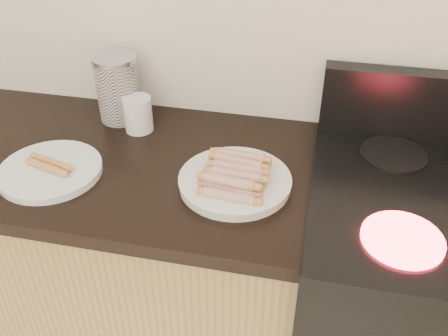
% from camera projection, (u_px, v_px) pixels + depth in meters
% --- Properties ---
extents(stove, '(0.76, 0.65, 0.91)m').
position_uv_depth(stove, '(426.00, 322.00, 1.46)').
color(stove, black).
rests_on(stove, floor).
extents(burner_near_left, '(0.18, 0.18, 0.01)m').
position_uv_depth(burner_near_left, '(402.00, 239.00, 1.09)').
color(burner_near_left, '#FF1E2D').
rests_on(burner_near_left, stove).
extents(burner_far_left, '(0.18, 0.18, 0.01)m').
position_uv_depth(burner_far_left, '(393.00, 154.00, 1.36)').
color(burner_far_left, black).
rests_on(burner_far_left, stove).
extents(main_plate, '(0.32, 0.32, 0.02)m').
position_uv_depth(main_plate, '(235.00, 182.00, 1.27)').
color(main_plate, silver).
rests_on(main_plate, counter_slab).
extents(side_plate, '(0.28, 0.28, 0.02)m').
position_uv_depth(side_plate, '(50.00, 170.00, 1.31)').
color(side_plate, white).
rests_on(side_plate, counter_slab).
extents(hotdog_pile, '(0.13, 0.21, 0.05)m').
position_uv_depth(hotdog_pile, '(235.00, 172.00, 1.25)').
color(hotdog_pile, '#A23929').
rests_on(hotdog_pile, main_plate).
extents(plain_sausages, '(0.13, 0.08, 0.02)m').
position_uv_depth(plain_sausages, '(49.00, 164.00, 1.30)').
color(plain_sausages, '#B86632').
rests_on(plain_sausages, side_plate).
extents(canister, '(0.13, 0.13, 0.20)m').
position_uv_depth(canister, '(118.00, 88.00, 1.49)').
color(canister, white).
rests_on(canister, counter_slab).
extents(mug, '(0.09, 0.09, 0.10)m').
position_uv_depth(mug, '(138.00, 114.00, 1.47)').
color(mug, white).
rests_on(mug, counter_slab).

